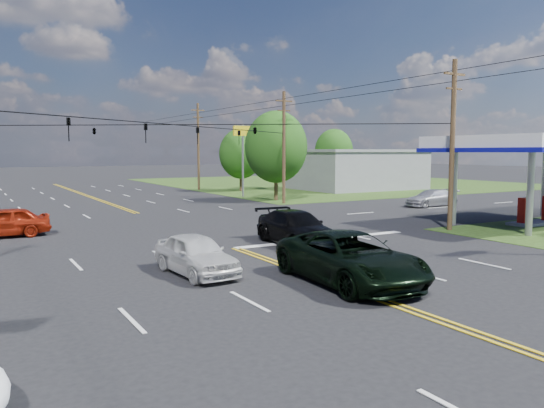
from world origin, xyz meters
TOP-DOWN VIEW (x-y plane):
  - ground at (0.00, 12.00)m, footprint 280.00×280.00m
  - grass_ne at (35.00, 44.00)m, footprint 46.00×48.00m
  - stop_bar at (5.00, 4.00)m, footprint 10.00×0.50m
  - retail_ne at (30.00, 32.00)m, footprint 14.00×10.00m
  - gas_canopy at (19.50, 2.00)m, footprint 12.20×8.20m
  - pole_se at (13.00, 3.00)m, footprint 1.60×0.28m
  - pole_ne at (13.00, 21.00)m, footprint 1.60×0.28m
  - pole_right_far at (13.00, 40.00)m, footprint 1.60×0.28m
  - span_wire_signals at (0.00, 12.00)m, footprint 26.00×18.00m
  - power_lines at (0.00, 10.00)m, footprint 26.04×100.00m
  - tree_right_a at (14.00, 24.00)m, footprint 5.70×5.70m
  - tree_right_b at (16.50, 36.00)m, footprint 4.94×4.94m
  - tree_far_r at (34.00, 42.00)m, footprint 5.32×5.32m
  - pickup_dkgreen at (0.50, -3.74)m, footprint 3.24×6.37m
  - suv_black at (3.00, 3.50)m, footprint 2.66×5.70m
  - pickup_white at (-3.50, 0.13)m, footprint 2.05×4.45m
  - sedan_red at (-9.04, 13.00)m, footprint 4.63×1.92m
  - sedan_far at (22.21, 13.00)m, footprint 4.80×2.12m
  - polesign_ne at (13.02, 28.73)m, footprint 1.96×0.43m

SIDE VIEW (x-z plane):
  - ground at x=0.00m, z-range 0.00..0.00m
  - grass_ne at x=35.00m, z-range -0.01..0.01m
  - stop_bar at x=5.00m, z-range -0.01..0.01m
  - sedan_far at x=22.21m, z-range 0.00..1.37m
  - pickup_white at x=-3.50m, z-range 0.00..1.48m
  - sedan_red at x=-9.04m, z-range 0.00..1.57m
  - suv_black at x=3.00m, z-range 0.00..1.61m
  - pickup_dkgreen at x=0.50m, z-range 0.00..1.72m
  - retail_ne at x=30.00m, z-range 0.00..4.40m
  - tree_right_b at x=16.50m, z-range 0.68..7.76m
  - tree_far_r at x=34.00m, z-range 0.73..8.36m
  - gas_canopy at x=19.50m, z-range 2.04..7.39m
  - tree_right_a at x=14.00m, z-range 0.78..8.96m
  - pole_se at x=13.00m, z-range 0.17..9.67m
  - pole_ne at x=13.00m, z-range 0.17..9.67m
  - pole_right_far at x=13.00m, z-range 0.17..10.17m
  - polesign_ne at x=13.02m, z-range 1.83..8.89m
  - span_wire_signals at x=0.00m, z-range 5.43..6.56m
  - power_lines at x=0.00m, z-range 8.28..8.92m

